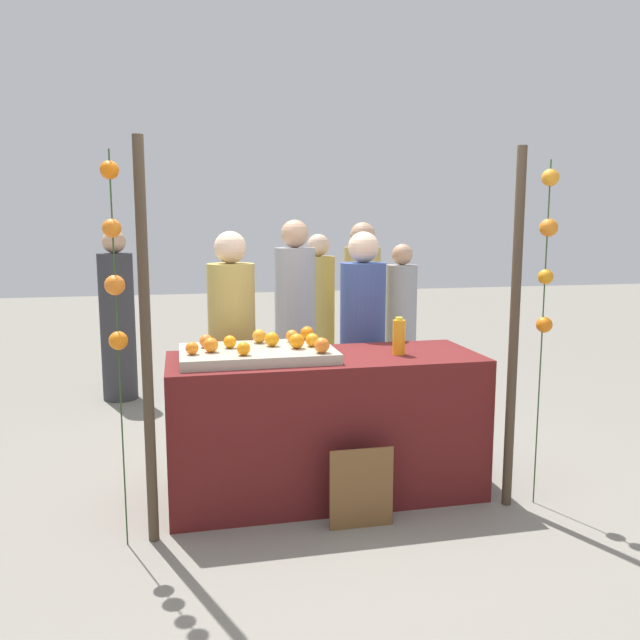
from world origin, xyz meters
name	(u,v)px	position (x,y,z in m)	size (l,w,h in m)	color
ground_plane	(325,492)	(0.00, 0.00, 0.00)	(24.00, 24.00, 0.00)	gray
stall_counter	(325,425)	(0.00, 0.00, 0.44)	(1.91, 0.73, 0.88)	#5B1919
orange_tray	(257,354)	(-0.42, 0.01, 0.91)	(0.92, 0.58, 0.06)	#B2AD99
orange_0	(297,341)	(-0.18, -0.04, 0.99)	(0.09, 0.09, 0.09)	orange
orange_1	(322,345)	(-0.07, -0.20, 0.99)	(0.09, 0.09, 0.09)	orange
orange_2	(307,333)	(-0.06, 0.24, 0.98)	(0.09, 0.09, 0.09)	orange
orange_3	(272,339)	(-0.32, 0.07, 0.98)	(0.09, 0.09, 0.09)	orange
orange_4	(259,336)	(-0.38, 0.19, 0.98)	(0.09, 0.09, 0.09)	orange
orange_5	(192,348)	(-0.80, -0.08, 0.98)	(0.07, 0.07, 0.07)	orange
orange_6	(230,342)	(-0.57, 0.06, 0.98)	(0.08, 0.08, 0.08)	orange
orange_7	(244,349)	(-0.51, -0.17, 0.98)	(0.08, 0.08, 0.08)	orange
orange_8	(292,336)	(-0.18, 0.18, 0.98)	(0.08, 0.08, 0.08)	orange
orange_9	(211,345)	(-0.69, -0.04, 0.98)	(0.09, 0.09, 0.09)	orange
orange_10	(312,340)	(-0.08, 0.01, 0.98)	(0.08, 0.08, 0.08)	orange
orange_11	(206,341)	(-0.71, 0.11, 0.98)	(0.08, 0.08, 0.08)	orange
juice_bottle	(399,337)	(0.45, -0.06, 0.99)	(0.08, 0.08, 0.23)	orange
chalkboard_sign	(361,489)	(0.09, -0.50, 0.22)	(0.36, 0.03, 0.47)	brown
vendor_left	(232,357)	(-0.51, 0.67, 0.76)	(0.33, 0.33, 1.63)	tan
vendor_right	(362,353)	(0.42, 0.63, 0.76)	(0.33, 0.33, 1.63)	#384C8C
crowd_person_0	(401,326)	(1.24, 2.09, 0.69)	(0.30, 0.30, 1.49)	#99999E
crowd_person_1	(318,321)	(0.46, 2.30, 0.74)	(0.32, 0.32, 1.59)	tan
crowd_person_2	(295,329)	(0.09, 1.54, 0.80)	(0.34, 0.34, 1.72)	#99999E
crowd_person_3	(362,319)	(0.81, 1.99, 0.79)	(0.34, 0.34, 1.70)	tan
crowd_person_4	(118,322)	(-1.45, 2.57, 0.76)	(0.33, 0.33, 1.63)	#333338
canopy_post_left	(146,347)	(-1.04, -0.40, 1.06)	(0.06, 0.06, 2.11)	#473828
canopy_post_right	(514,332)	(1.04, -0.40, 1.06)	(0.06, 0.06, 2.11)	#473828
garland_strand_left	(114,265)	(-1.17, -0.42, 1.48)	(0.10, 0.11, 2.04)	#2D4C23
garland_strand_right	(547,250)	(1.21, -0.42, 1.53)	(0.11, 0.11, 2.04)	#2D4C23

